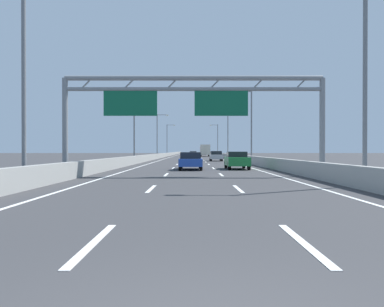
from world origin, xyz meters
name	(u,v)px	position (x,y,z in m)	size (l,w,h in m)	color
ground_plane	(192,156)	(0.00, 100.00, 0.00)	(260.00, 260.00, 0.00)	#38383A
lane_dash_left_0	(93,243)	(-1.80, 3.50, 0.01)	(0.16, 3.00, 0.01)	white
lane_dash_left_1	(151,189)	(-1.80, 12.50, 0.01)	(0.16, 3.00, 0.01)	white
lane_dash_left_2	(166,175)	(-1.80, 21.50, 0.01)	(0.16, 3.00, 0.01)	white
lane_dash_left_3	(173,168)	(-1.80, 30.50, 0.01)	(0.16, 3.00, 0.01)	white
lane_dash_left_4	(177,164)	(-1.80, 39.50, 0.01)	(0.16, 3.00, 0.01)	white
lane_dash_left_5	(179,162)	(-1.80, 48.50, 0.01)	(0.16, 3.00, 0.01)	white
lane_dash_left_6	(181,160)	(-1.80, 57.50, 0.01)	(0.16, 3.00, 0.01)	white
lane_dash_left_7	(183,159)	(-1.80, 66.50, 0.01)	(0.16, 3.00, 0.01)	white
lane_dash_left_8	(184,158)	(-1.80, 75.50, 0.01)	(0.16, 3.00, 0.01)	white
lane_dash_left_9	(185,157)	(-1.80, 84.50, 0.01)	(0.16, 3.00, 0.01)	white
lane_dash_left_10	(185,157)	(-1.80, 93.50, 0.01)	(0.16, 3.00, 0.01)	white
lane_dash_left_11	(186,156)	(-1.80, 102.50, 0.01)	(0.16, 3.00, 0.01)	white
lane_dash_left_12	(186,156)	(-1.80, 111.50, 0.01)	(0.16, 3.00, 0.01)	white
lane_dash_left_13	(187,155)	(-1.80, 120.50, 0.01)	(0.16, 3.00, 0.01)	white
lane_dash_left_14	(187,155)	(-1.80, 129.50, 0.01)	(0.16, 3.00, 0.01)	white
lane_dash_left_15	(187,155)	(-1.80, 138.50, 0.01)	(0.16, 3.00, 0.01)	white
lane_dash_left_16	(188,154)	(-1.80, 147.50, 0.01)	(0.16, 3.00, 0.01)	white
lane_dash_left_17	(188,154)	(-1.80, 156.50, 0.01)	(0.16, 3.00, 0.01)	white
lane_dash_right_0	(303,243)	(1.80, 3.50, 0.01)	(0.16, 3.00, 0.01)	white
lane_dash_right_1	(238,189)	(1.80, 12.50, 0.01)	(0.16, 3.00, 0.01)	white
lane_dash_right_2	(221,175)	(1.80, 21.50, 0.01)	(0.16, 3.00, 0.01)	white
lane_dash_right_3	(213,168)	(1.80, 30.50, 0.01)	(0.16, 3.00, 0.01)	white
lane_dash_right_4	(208,164)	(1.80, 39.50, 0.01)	(0.16, 3.00, 0.01)	white
lane_dash_right_5	(206,162)	(1.80, 48.50, 0.01)	(0.16, 3.00, 0.01)	white
lane_dash_right_6	(203,160)	(1.80, 57.50, 0.01)	(0.16, 3.00, 0.01)	white
lane_dash_right_7	(202,159)	(1.80, 66.50, 0.01)	(0.16, 3.00, 0.01)	white
lane_dash_right_8	(201,158)	(1.80, 75.50, 0.01)	(0.16, 3.00, 0.01)	white
lane_dash_right_9	(200,157)	(1.80, 84.50, 0.01)	(0.16, 3.00, 0.01)	white
lane_dash_right_10	(199,157)	(1.80, 93.50, 0.01)	(0.16, 3.00, 0.01)	white
lane_dash_right_11	(198,156)	(1.80, 102.50, 0.01)	(0.16, 3.00, 0.01)	white
lane_dash_right_12	(198,156)	(1.80, 111.50, 0.01)	(0.16, 3.00, 0.01)	white
lane_dash_right_13	(197,155)	(1.80, 120.50, 0.01)	(0.16, 3.00, 0.01)	white
lane_dash_right_14	(197,155)	(1.80, 129.50, 0.01)	(0.16, 3.00, 0.01)	white
lane_dash_right_15	(197,155)	(1.80, 138.50, 0.01)	(0.16, 3.00, 0.01)	white
lane_dash_right_16	(196,154)	(1.80, 147.50, 0.01)	(0.16, 3.00, 0.01)	white
lane_dash_right_17	(196,154)	(1.80, 156.50, 0.01)	(0.16, 3.00, 0.01)	white
edge_line_left	(171,157)	(-5.25, 88.00, 0.01)	(0.16, 176.00, 0.01)	white
edge_line_right	(214,157)	(5.25, 88.00, 0.01)	(0.16, 176.00, 0.01)	white
barrier_left	(169,154)	(-6.90, 110.00, 0.47)	(0.45, 220.00, 0.95)	#9E9E99
barrier_right	(215,154)	(6.90, 110.00, 0.47)	(0.45, 220.00, 0.95)	#9E9E99
sign_gantry	(189,100)	(-0.26, 20.84, 4.83)	(16.75, 0.36, 6.36)	gray
streetlamp_left_near	(29,66)	(-7.47, 13.93, 5.40)	(2.58, 0.28, 9.50)	slate
streetlamp_right_near	(360,66)	(7.47, 13.93, 5.40)	(2.58, 0.28, 9.50)	slate
streetlamp_left_mid	(136,121)	(-7.47, 46.04, 5.40)	(2.58, 0.28, 9.50)	slate
streetlamp_right_mid	(249,122)	(7.47, 46.04, 5.40)	(2.58, 0.28, 9.50)	slate
streetlamp_left_far	(158,133)	(-7.47, 78.16, 5.40)	(2.58, 0.28, 9.50)	slate
streetlamp_right_far	(227,133)	(7.47, 78.16, 5.40)	(2.58, 0.28, 9.50)	slate
streetlamp_left_distant	(168,138)	(-7.47, 110.27, 5.40)	(2.58, 0.28, 9.50)	slate
streetlamp_right_distant	(217,138)	(7.47, 110.27, 5.40)	(2.58, 0.28, 9.50)	slate
blue_car	(190,161)	(-0.23, 28.04, 0.74)	(1.87, 4.65, 1.45)	#2347AD
white_car	(193,154)	(0.17, 88.92, 0.74)	(1.84, 4.12, 1.41)	silver
orange_car	(202,153)	(3.66, 133.24, 0.78)	(1.72, 4.55, 1.52)	orange
silver_car	(216,156)	(3.52, 53.38, 0.77)	(1.82, 4.24, 1.51)	#A8ADB2
green_car	(237,160)	(3.71, 28.88, 0.76)	(1.82, 4.13, 1.50)	#1E7A38
box_truck	(205,150)	(3.36, 96.50, 1.71)	(2.48, 8.35, 3.12)	#B21E19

